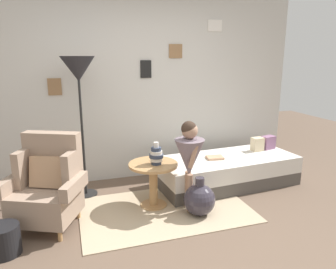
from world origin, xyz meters
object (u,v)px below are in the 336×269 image
object	(u,v)px
magazine_basket	(4,240)
armchair	(48,186)
daybed	(227,171)
book_on_daybed	(215,158)
floor_lamp	(78,75)
demijohn_near	(199,199)
person_child	(189,155)
side_table	(153,176)
vase_striped	(156,155)

from	to	relation	value
magazine_basket	armchair	bearing A→B (deg)	49.21
daybed	book_on_daybed	distance (m)	0.29
armchair	floor_lamp	bearing A→B (deg)	57.37
floor_lamp	demijohn_near	bearing A→B (deg)	-38.40
armchair	magazine_basket	world-z (taller)	armchair
daybed	demijohn_near	world-z (taller)	demijohn_near
floor_lamp	demijohn_near	world-z (taller)	floor_lamp
person_child	book_on_daybed	size ratio (longest dim) A/B	4.79
armchair	magazine_basket	distance (m)	0.65
armchair	magazine_basket	bearing A→B (deg)	-130.79
side_table	vase_striped	bearing A→B (deg)	-54.36
person_child	book_on_daybed	bearing A→B (deg)	41.49
person_child	demijohn_near	size ratio (longest dim) A/B	2.38
armchair	side_table	distance (m)	1.16
book_on_daybed	armchair	bearing A→B (deg)	-169.92
vase_striped	magazine_basket	bearing A→B (deg)	-163.39
demijohn_near	book_on_daybed	bearing A→B (deg)	52.73
floor_lamp	person_child	size ratio (longest dim) A/B	1.66
book_on_daybed	magazine_basket	bearing A→B (deg)	-161.86
daybed	side_table	world-z (taller)	side_table
armchair	floor_lamp	size ratio (longest dim) A/B	0.56
armchair	vase_striped	size ratio (longest dim) A/B	3.71
vase_striped	side_table	bearing A→B (deg)	125.64
armchair	floor_lamp	distance (m)	1.32
magazine_basket	side_table	bearing A→B (deg)	18.18
vase_striped	magazine_basket	size ratio (longest dim) A/B	0.93
floor_lamp	book_on_daybed	distance (m)	2.04
book_on_daybed	magazine_basket	xyz separation A→B (m)	(-2.48, -0.81, -0.28)
person_child	demijohn_near	xyz separation A→B (m)	(0.07, -0.16, -0.48)
daybed	magazine_basket	world-z (taller)	daybed
side_table	book_on_daybed	world-z (taller)	side_table
person_child	demijohn_near	bearing A→B (deg)	-67.48
side_table	floor_lamp	bearing A→B (deg)	142.52
armchair	book_on_daybed	distance (m)	2.13
armchair	magazine_basket	xyz separation A→B (m)	(-0.38, -0.44, -0.30)
person_child	magazine_basket	size ratio (longest dim) A/B	3.76
daybed	book_on_daybed	world-z (taller)	book_on_daybed
side_table	person_child	world-z (taller)	person_child
person_child	book_on_daybed	distance (m)	0.81
floor_lamp	person_child	xyz separation A→B (m)	(1.11, -0.77, -0.86)
daybed	floor_lamp	xyz separation A→B (m)	(-1.89, 0.25, 1.33)
floor_lamp	demijohn_near	xyz separation A→B (m)	(1.18, -0.93, -1.34)
demijohn_near	armchair	bearing A→B (deg)	169.35
vase_striped	magazine_basket	distance (m)	1.70
vase_striped	magazine_basket	xyz separation A→B (m)	(-1.56, -0.46, -0.50)
armchair	daybed	world-z (taller)	armchair
daybed	demijohn_near	distance (m)	0.98
vase_striped	floor_lamp	distance (m)	1.32
side_table	person_child	size ratio (longest dim) A/B	0.54
daybed	side_table	xyz separation A→B (m)	(-1.14, -0.32, 0.19)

